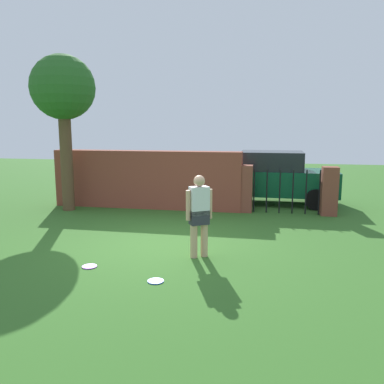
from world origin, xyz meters
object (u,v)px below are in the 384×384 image
(tree, at_px, (63,91))
(car, at_px, (271,177))
(person, at_px, (199,212))
(frisbee_purple, at_px, (89,266))
(frisbee_blue, at_px, (156,281))

(tree, bearing_deg, car, 20.82)
(person, relative_size, frisbee_purple, 6.00)
(car, height_order, frisbee_blue, car)
(frisbee_blue, bearing_deg, tree, 130.18)
(frisbee_purple, bearing_deg, car, 64.68)
(tree, height_order, frisbee_purple, tree)
(tree, relative_size, frisbee_purple, 17.06)
(frisbee_purple, height_order, frisbee_blue, same)
(person, bearing_deg, tree, -69.28)
(tree, bearing_deg, frisbee_purple, -58.16)
(tree, distance_m, frisbee_purple, 6.42)
(person, bearing_deg, frisbee_blue, 38.96)
(person, relative_size, car, 0.38)
(car, distance_m, frisbee_blue, 7.58)
(tree, distance_m, person, 6.48)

